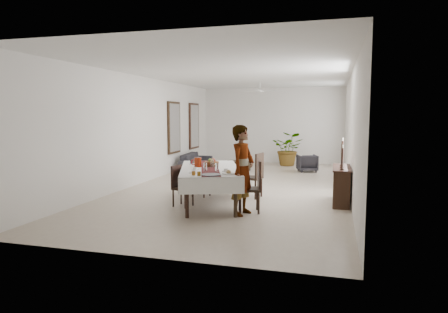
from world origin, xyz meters
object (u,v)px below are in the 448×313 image
woman (242,170)px  sideboard_body (341,186)px  dining_table_top (210,169)px  red_pitcher (198,162)px  sofa (196,161)px

woman → sideboard_body: (1.99, 1.65, -0.52)m
dining_table_top → red_pitcher: (-0.32, 0.07, 0.15)m
dining_table_top → sofa: (-2.27, 5.45, -0.50)m
red_pitcher → woman: woman is taller
sideboard_body → sofa: size_ratio=0.66×
sideboard_body → woman: bearing=-140.3°
dining_table_top → woman: 1.23m
red_pitcher → sideboard_body: 3.39m
sideboard_body → red_pitcher: bearing=-166.1°
dining_table_top → woman: size_ratio=1.43×
woman → sofa: 7.03m
woman → red_pitcher: bearing=71.8°
dining_table_top → sofa: size_ratio=1.28×
red_pitcher → sofa: (-1.95, 5.38, -0.65)m
red_pitcher → sideboard_body: size_ratio=0.16×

